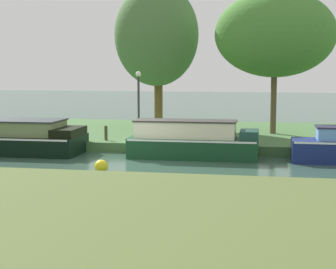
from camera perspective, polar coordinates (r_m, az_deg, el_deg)
name	(u,v)px	position (r m, az deg, el deg)	size (l,w,h in m)	color
ground_plane	(132,162)	(20.58, -3.75, -2.82)	(120.00, 120.00, 0.00)	#355243
riverbank_far	(166,134)	(27.32, -0.22, 0.04)	(72.00, 10.00, 0.40)	#426838
riverbank_near	(30,223)	(12.20, -14.10, -8.89)	(72.00, 10.00, 0.40)	#4E5E2E
forest_barge	(192,141)	(21.25, 2.54, -0.69)	(4.99, 1.54, 1.48)	#143D21
willow_tree_left	(156,35)	(28.28, -1.21, 10.26)	(4.29, 3.81, 7.33)	brown
willow_tree_centre	(275,34)	(26.09, 11.06, 10.20)	(5.57, 3.79, 6.62)	brown
lamp_post	(139,96)	(24.22, -3.08, 4.00)	(0.24, 0.24, 2.93)	#333338
mooring_post_near	(255,136)	(22.63, 8.99, -0.18)	(0.14, 0.14, 0.62)	#522E1F
mooring_post_far	(106,133)	(23.61, -6.46, 0.15)	(0.13, 0.13, 0.62)	#423A20
channel_buoy	(101,166)	(18.40, -6.95, -3.31)	(0.45, 0.45, 0.45)	yellow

